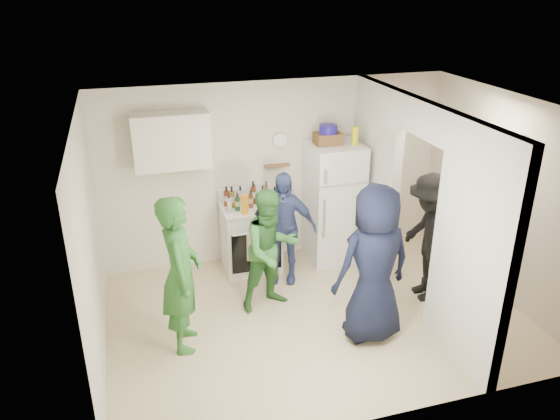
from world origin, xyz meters
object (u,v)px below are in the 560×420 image
at_px(fridge, 334,203).
at_px(person_nook, 429,238).
at_px(person_denim, 282,228).
at_px(wicker_basket, 328,139).
at_px(blue_bowl, 328,129).
at_px(person_navy, 374,265).
at_px(person_green_left, 180,274).
at_px(yellow_cup_stack_top, 355,136).
at_px(stove, 251,237).
at_px(person_green_center, 271,250).

bearing_deg(fridge, person_nook, -60.58).
bearing_deg(person_nook, person_denim, -113.85).
bearing_deg(wicker_basket, blue_bowl, 0.00).
height_order(blue_bowl, person_navy, blue_bowl).
relative_size(fridge, person_navy, 0.93).
bearing_deg(wicker_basket, person_green_left, -145.79).
xyz_separation_m(yellow_cup_stack_top, person_denim, (-1.08, -0.29, -1.05)).
xyz_separation_m(wicker_basket, person_denim, (-0.76, -0.44, -1.00)).
bearing_deg(person_nook, blue_bowl, -142.60).
bearing_deg(person_green_left, blue_bowl, -47.41).
relative_size(stove, person_green_left, 0.52).
relative_size(wicker_basket, person_green_left, 0.20).
height_order(stove, person_navy, person_navy).
height_order(yellow_cup_stack_top, person_denim, yellow_cup_stack_top).
height_order(yellow_cup_stack_top, person_green_center, yellow_cup_stack_top).
bearing_deg(fridge, person_denim, -155.58).
bearing_deg(person_green_left, stove, -28.57).
bearing_deg(yellow_cup_stack_top, person_navy, -105.73).
xyz_separation_m(wicker_basket, blue_bowl, (0.00, 0.00, 0.13)).
relative_size(person_green_left, person_green_center, 1.16).
bearing_deg(person_denim, person_green_left, -122.18).
xyz_separation_m(fridge, blue_bowl, (-0.10, 0.05, 1.04)).
bearing_deg(wicker_basket, person_nook, -58.30).
bearing_deg(fridge, person_green_left, -147.88).
height_order(wicker_basket, person_denim, wicker_basket).
bearing_deg(stove, blue_bowl, 1.06).
distance_m(person_green_center, person_navy, 1.28).
bearing_deg(blue_bowl, person_green_center, -136.85).
relative_size(stove, person_nook, 0.57).
bearing_deg(wicker_basket, person_denim, -149.90).
distance_m(fridge, person_nook, 1.48).
bearing_deg(stove, person_nook, -34.72).
bearing_deg(yellow_cup_stack_top, wicker_basket, 154.89).
relative_size(person_green_left, person_denim, 1.16).
xyz_separation_m(blue_bowl, person_navy, (-0.17, -1.90, -0.98)).
xyz_separation_m(yellow_cup_stack_top, person_nook, (0.51, -1.19, -0.99)).
relative_size(stove, fridge, 0.55).
bearing_deg(person_green_center, wicker_basket, 29.78).
height_order(blue_bowl, person_green_center, blue_bowl).
relative_size(blue_bowl, person_green_center, 0.16).
bearing_deg(blue_bowl, person_denim, -149.90).
relative_size(fridge, person_nook, 1.04).
height_order(blue_bowl, person_nook, blue_bowl).
relative_size(yellow_cup_stack_top, person_denim, 0.17).
relative_size(blue_bowl, yellow_cup_stack_top, 0.96).
distance_m(blue_bowl, yellow_cup_stack_top, 0.36).
bearing_deg(stove, wicker_basket, 1.06).
relative_size(person_green_left, person_nook, 1.08).
xyz_separation_m(fridge, person_navy, (-0.27, -1.85, 0.06)).
relative_size(yellow_cup_stack_top, person_navy, 0.14).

